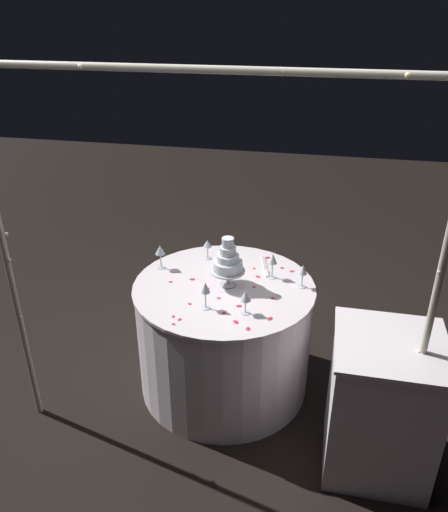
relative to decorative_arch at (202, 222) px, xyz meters
name	(u,v)px	position (x,y,z in m)	size (l,w,h in m)	color
ground_plane	(224,382)	(0.00, -0.53, -1.46)	(12.00, 12.00, 0.00)	black
decorative_arch	(202,222)	(0.00, 0.00, 0.00)	(2.33, 0.06, 2.19)	#B7B29E
main_table	(224,336)	(0.00, -0.53, -1.06)	(1.17, 1.17, 0.80)	white
side_table	(381,405)	(-0.99, -0.05, -1.04)	(0.59, 0.59, 0.85)	white
tiered_cake	(228,262)	(-0.02, -0.54, -0.50)	(0.22, 0.22, 0.33)	silver
wine_glass_0	(160,251)	(0.47, -0.67, -0.54)	(0.07, 0.07, 0.17)	silver
wine_glass_1	(273,260)	(-0.29, -0.69, -0.53)	(0.06, 0.06, 0.17)	silver
wine_glass_2	(246,297)	(-0.18, -0.24, -0.55)	(0.06, 0.06, 0.15)	silver
wine_glass_3	(303,271)	(-0.49, -0.61, -0.55)	(0.06, 0.06, 0.16)	silver
wine_glass_4	(207,245)	(0.19, -0.87, -0.56)	(0.06, 0.06, 0.14)	silver
wine_glass_5	(205,289)	(0.05, -0.25, -0.53)	(0.06, 0.06, 0.17)	silver
cake_knife	(266,268)	(-0.23, -0.81, -0.66)	(0.09, 0.29, 0.01)	silver
rose_petal_0	(219,298)	(0.00, -0.37, -0.66)	(0.03, 0.02, 0.00)	#E02D47
rose_petal_1	(207,289)	(0.10, -0.46, -0.66)	(0.03, 0.02, 0.00)	#E02D47
rose_petal_2	(270,318)	(-0.33, -0.21, -0.66)	(0.04, 0.03, 0.00)	#E02D47
rose_petal_3	(292,271)	(-0.41, -0.80, -0.66)	(0.03, 0.02, 0.00)	#E02D47
rose_petal_4	(171,282)	(0.35, -0.50, -0.66)	(0.03, 0.02, 0.00)	#E02D47
rose_petal_5	(231,267)	(0.00, -0.77, -0.66)	(0.02, 0.02, 0.00)	#E02D47
rose_petal_6	(254,287)	(-0.19, -0.54, -0.66)	(0.03, 0.02, 0.00)	#E02D47
rose_petal_7	(248,329)	(-0.23, -0.09, -0.66)	(0.04, 0.02, 0.00)	#E02D47
rose_petal_8	(190,304)	(0.16, -0.27, -0.66)	(0.03, 0.02, 0.00)	#E02D47
rose_petal_9	(236,322)	(-0.15, -0.14, -0.66)	(0.04, 0.03, 0.00)	#E02D47
rose_petal_10	(180,319)	(0.17, -0.10, -0.66)	(0.03, 0.02, 0.00)	#E02D47
rose_petal_11	(224,313)	(-0.06, -0.21, -0.66)	(0.03, 0.02, 0.00)	#E02D47
rose_petal_12	(282,268)	(-0.34, -0.83, -0.66)	(0.03, 0.02, 0.00)	#E02D47
rose_petal_13	(273,298)	(-0.32, -0.43, -0.66)	(0.03, 0.02, 0.00)	#E02D47
rose_petal_14	(173,324)	(0.19, -0.05, -0.66)	(0.02, 0.02, 0.00)	#E02D47
rose_petal_15	(267,258)	(-0.22, -0.96, -0.66)	(0.04, 0.03, 0.00)	#E02D47
rose_petal_16	(254,268)	(-0.15, -0.79, -0.66)	(0.02, 0.02, 0.00)	#E02D47
rose_petal_17	(173,316)	(0.22, -0.12, -0.66)	(0.02, 0.02, 0.00)	#E02D47
rose_petal_18	(192,279)	(0.22, -0.56, -0.66)	(0.04, 0.03, 0.00)	#E02D47
rose_petal_19	(239,306)	(-0.14, -0.31, -0.66)	(0.04, 0.03, 0.00)	#E02D47
rose_petal_20	(258,276)	(-0.19, -0.68, -0.66)	(0.03, 0.02, 0.00)	#E02D47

